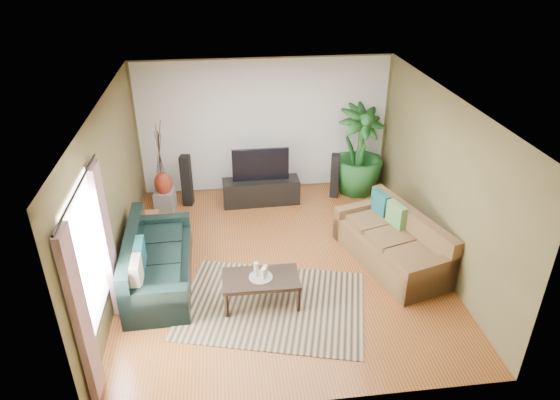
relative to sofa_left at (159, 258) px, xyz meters
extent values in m
plane|color=#9E5428|center=(1.89, 0.26, -0.42)|extent=(5.50, 5.50, 0.00)
plane|color=white|center=(1.89, 0.26, 2.28)|extent=(5.50, 5.50, 0.00)
plane|color=brown|center=(1.89, 3.01, 0.93)|extent=(5.00, 0.00, 5.00)
plane|color=brown|center=(1.89, -2.49, 0.93)|extent=(5.00, 0.00, 5.00)
plane|color=brown|center=(-0.61, 0.26, 0.92)|extent=(0.00, 5.50, 5.50)
plane|color=brown|center=(4.39, 0.26, 0.92)|extent=(0.00, 5.50, 5.50)
plane|color=white|center=(1.89, 3.00, 0.93)|extent=(4.90, 0.00, 4.90)
plane|color=white|center=(-0.59, -1.34, 0.97)|extent=(0.00, 1.80, 1.80)
cube|color=gray|center=(-0.54, -2.09, 0.72)|extent=(0.08, 0.35, 2.20)
cube|color=gray|center=(-0.54, -0.59, 0.72)|extent=(0.08, 0.35, 2.20)
cylinder|color=black|center=(-0.54, -1.34, 1.87)|extent=(0.03, 1.90, 0.03)
cube|color=black|center=(0.00, 0.00, 0.00)|extent=(0.95, 2.13, 0.85)
cube|color=brown|center=(3.63, 0.08, 0.00)|extent=(1.50, 2.25, 0.85)
cube|color=tan|center=(1.63, -0.76, -0.42)|extent=(2.99, 2.45, 0.01)
cube|color=black|center=(1.48, -0.68, -0.20)|extent=(1.09, 0.61, 0.44)
cylinder|color=gray|center=(1.48, -0.68, 0.03)|extent=(0.34, 0.34, 0.01)
cylinder|color=beige|center=(1.42, -0.65, 0.14)|extent=(0.07, 0.07, 0.22)
cylinder|color=white|center=(1.52, -0.72, 0.12)|extent=(0.07, 0.07, 0.17)
cylinder|color=beige|center=(1.55, -0.62, 0.10)|extent=(0.07, 0.07, 0.14)
cube|color=black|center=(1.75, 2.34, -0.18)|extent=(1.50, 0.48, 0.50)
cube|color=black|center=(1.75, 2.36, 0.39)|extent=(1.09, 0.06, 0.64)
cube|color=black|center=(0.32, 2.46, 0.09)|extent=(0.22, 0.24, 1.03)
cube|color=black|center=(3.24, 2.45, 0.03)|extent=(0.21, 0.22, 0.91)
imported|color=#1B5320|center=(3.74, 2.61, 0.48)|extent=(1.33, 1.33, 1.80)
cylinder|color=black|center=(3.74, 2.61, -0.30)|extent=(0.33, 0.33, 0.26)
cube|color=gray|center=(-0.12, 2.36, -0.24)|extent=(0.41, 0.41, 0.36)
ellipsoid|color=maroon|center=(-0.12, 2.36, 0.10)|extent=(0.33, 0.33, 0.46)
cube|color=#905B2F|center=(-0.36, 1.21, -0.18)|extent=(0.50, 0.50, 0.49)
camera|label=1|loc=(1.05, -6.35, 4.32)|focal=32.00mm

